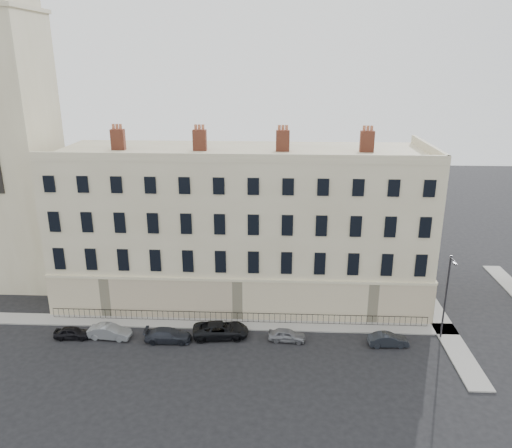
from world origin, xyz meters
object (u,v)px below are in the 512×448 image
(car_a, at_px, (72,333))
(car_d, at_px, (221,330))
(car_b, at_px, (110,332))
(car_e, at_px, (287,335))
(streetlamp, at_px, (446,294))
(car_c, at_px, (168,335))
(car_f, at_px, (388,340))

(car_a, height_order, car_d, car_d)
(car_b, relative_size, car_e, 1.16)
(car_b, relative_size, car_d, 0.77)
(car_a, height_order, car_b, car_b)
(streetlamp, bearing_deg, car_a, 177.57)
(car_b, height_order, car_d, car_d)
(car_a, xyz_separation_m, car_e, (18.89, 0.49, 0.02))
(car_c, distance_m, car_e, 10.37)
(car_a, height_order, car_e, car_e)
(car_c, bearing_deg, car_f, -90.82)
(car_a, xyz_separation_m, car_c, (8.54, -0.10, 0.06))
(car_d, height_order, streetlamp, streetlamp)
(car_e, bearing_deg, streetlamp, -80.88)
(car_b, xyz_separation_m, car_f, (24.27, -0.02, -0.06))
(car_e, relative_size, car_f, 0.95)
(car_a, bearing_deg, car_d, -88.54)
(car_a, distance_m, car_f, 27.55)
(car_c, relative_size, streetlamp, 0.52)
(car_b, distance_m, car_e, 15.61)
(car_d, xyz_separation_m, car_f, (14.50, -0.74, -0.12))
(car_b, height_order, car_c, car_b)
(car_e, relative_size, streetlamp, 0.41)
(streetlamp, bearing_deg, car_c, 178.76)
(car_a, relative_size, car_d, 0.64)
(car_c, height_order, car_e, car_c)
(car_f, bearing_deg, streetlamp, -78.30)
(car_c, relative_size, car_e, 1.25)
(car_a, relative_size, car_b, 0.83)
(car_d, height_order, car_f, car_d)
(car_b, distance_m, car_c, 5.26)
(car_f, xyz_separation_m, streetlamp, (4.91, 1.36, 3.79))
(car_b, xyz_separation_m, car_e, (15.61, 0.33, -0.07))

